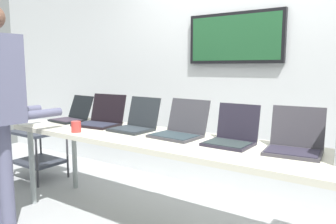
{
  "coord_description": "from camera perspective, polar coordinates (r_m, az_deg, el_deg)",
  "views": [
    {
      "loc": [
        1.32,
        -1.98,
        1.3
      ],
      "look_at": [
        -0.07,
        0.01,
        0.96
      ],
      "focal_mm": 35.23,
      "sensor_mm": 36.0,
      "label": 1
    }
  ],
  "objects": [
    {
      "name": "back_wall",
      "position": [
        3.38,
        11.99,
        7.12
      ],
      "size": [
        8.0,
        0.11,
        2.51
      ],
      "color": "silver",
      "rests_on": "ground"
    },
    {
      "name": "workbench",
      "position": [
        2.45,
        1.23,
        -5.81
      ],
      "size": [
        3.11,
        0.7,
        0.77
      ],
      "color": "beige",
      "rests_on": "ground"
    },
    {
      "name": "laptop_station_0",
      "position": [
        3.38,
        -16.21,
        -0.54
      ],
      "size": [
        0.33,
        0.36,
        0.24
      ],
      "color": "black",
      "rests_on": "workbench"
    },
    {
      "name": "laptop_station_1",
      "position": [
        3.07,
        -11.54,
        -1.07
      ],
      "size": [
        0.4,
        0.37,
        0.27
      ],
      "color": "black",
      "rests_on": "workbench"
    },
    {
      "name": "laptop_station_2",
      "position": [
        2.79,
        -5.6,
        -1.86
      ],
      "size": [
        0.33,
        0.35,
        0.27
      ],
      "color": "#23272A",
      "rests_on": "workbench"
    },
    {
      "name": "laptop_station_3",
      "position": [
        2.53,
        2.12,
        -2.81
      ],
      "size": [
        0.38,
        0.37,
        0.28
      ],
      "color": "#39383D",
      "rests_on": "workbench"
    },
    {
      "name": "laptop_station_4",
      "position": [
        2.31,
        11.02,
        -3.96
      ],
      "size": [
        0.31,
        0.31,
        0.27
      ],
      "color": "#23202C",
      "rests_on": "workbench"
    },
    {
      "name": "laptop_station_5",
      "position": [
        2.21,
        21.06,
        -4.89
      ],
      "size": [
        0.36,
        0.35,
        0.28
      ],
      "color": "#3A383E",
      "rests_on": "workbench"
    },
    {
      "name": "coffee_mug",
      "position": [
        2.78,
        -15.61,
        -2.48
      ],
      "size": [
        0.08,
        0.08,
        0.09
      ],
      "color": "#C63833",
      "rests_on": "workbench"
    },
    {
      "name": "paper_sheet",
      "position": [
        3.43,
        -22.46,
        -1.63
      ],
      "size": [
        0.27,
        0.34,
        0.0
      ],
      "color": "white",
      "rests_on": "workbench"
    },
    {
      "name": "storage_cart",
      "position": [
        4.14,
        -21.49,
        -5.59
      ],
      "size": [
        0.56,
        0.44,
        0.57
      ],
      "color": "#272B36",
      "rests_on": "ground"
    }
  ]
}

